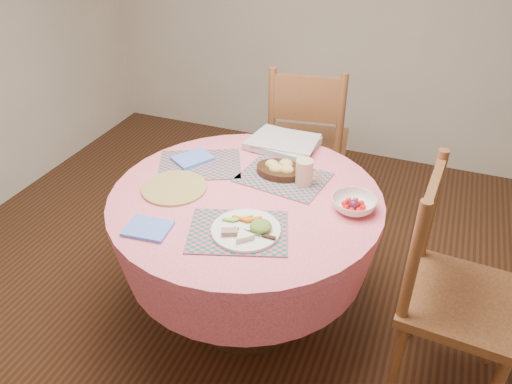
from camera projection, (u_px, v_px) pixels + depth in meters
ground at (247, 313)px, 2.66m from camera, size 4.00×4.00×0.00m
dining_table at (246, 230)px, 2.35m from camera, size 1.24×1.24×0.75m
chair_right at (450, 288)px, 2.04m from camera, size 0.50×0.52×1.05m
chair_back at (307, 140)px, 3.14m from camera, size 0.55×0.54×1.06m
placemat_front at (238, 232)px, 2.02m from camera, size 0.47×0.41×0.01m
placemat_left at (200, 165)px, 2.47m from camera, size 0.49×0.44×0.01m
placemat_back at (283, 177)px, 2.37m from camera, size 0.44×0.35×0.01m
wicker_trivet at (174, 188)px, 2.29m from camera, size 0.30×0.30×0.01m
napkin_near at (148, 229)px, 2.03m from camera, size 0.19×0.16×0.01m
napkin_far at (193, 158)px, 2.51m from camera, size 0.21×0.23×0.01m
dinner_plate at (247, 230)px, 2.00m from camera, size 0.28×0.28×0.05m
bread_bowl at (280, 169)px, 2.38m from camera, size 0.23×0.23×0.08m
latte_mug at (305, 172)px, 2.29m from camera, size 0.12×0.08×0.12m
fruit_bowl at (354, 204)px, 2.14m from camera, size 0.23×0.23×0.06m
newspaper_stack at (283, 143)px, 2.62m from camera, size 0.37×0.31×0.04m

